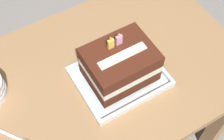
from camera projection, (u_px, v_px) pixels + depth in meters
The scene contains 5 objects.
ground_plane at pixel (107, 140), 1.70m from camera, with size 8.00×8.00×0.00m, color gray.
dining_table at pixel (105, 86), 1.22m from camera, with size 1.02×0.69×0.69m.
foil_tray at pixel (119, 77), 1.10m from camera, with size 0.30×0.25×0.02m.
birthday_cake at pixel (120, 64), 1.03m from camera, with size 0.22×0.17×0.18m.
serving_spoon_near_tray at pixel (20, 140), 0.98m from camera, with size 0.08×0.11×0.01m.
Camera 1 is at (-0.29, -0.54, 1.63)m, focal length 49.92 mm.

